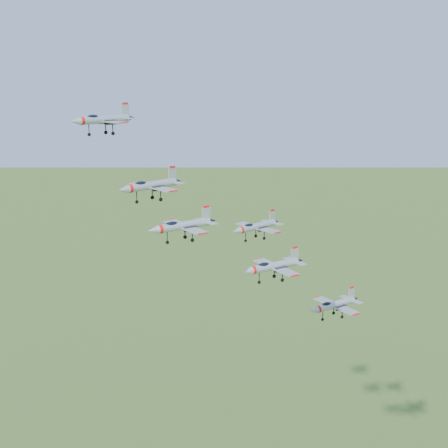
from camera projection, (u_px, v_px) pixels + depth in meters
jet_lead at (103, 119)px, 103.88m from camera, size 12.38×10.45×3.33m
jet_left_high at (150, 185)px, 100.09m from camera, size 12.42×10.50×3.35m
jet_right_high at (182, 225)px, 84.94m from camera, size 10.85×9.00×2.90m
jet_left_low at (256, 226)px, 117.76m from camera, size 12.33×10.41×3.32m
jet_right_low at (273, 266)px, 98.96m from camera, size 12.09×9.98×3.23m
jet_trail at (334, 305)px, 127.08m from camera, size 13.69×11.35×3.66m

